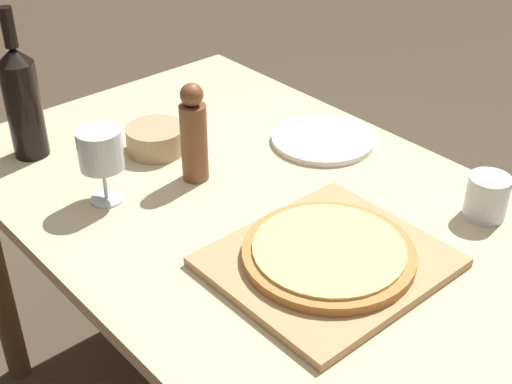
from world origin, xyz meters
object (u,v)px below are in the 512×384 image
(wine_bottle, at_px, (22,100))
(wine_glass, at_px, (100,151))
(pizza, at_px, (329,253))
(small_bowl, at_px, (156,139))
(pepper_mill, at_px, (194,135))

(wine_bottle, distance_m, wine_glass, 0.28)
(pizza, distance_m, wine_bottle, 0.75)
(wine_bottle, height_order, small_bowl, wine_bottle)
(pepper_mill, height_order, small_bowl, pepper_mill)
(pizza, height_order, pepper_mill, pepper_mill)
(pizza, relative_size, pepper_mill, 1.41)
(pepper_mill, bearing_deg, pizza, -90.60)
(pepper_mill, distance_m, small_bowl, 0.17)
(wine_bottle, height_order, wine_glass, wine_bottle)
(small_bowl, bearing_deg, wine_glass, -151.85)
(wine_bottle, bearing_deg, pepper_mill, -56.54)
(wine_bottle, bearing_deg, small_bowl, -38.17)
(pizza, xyz_separation_m, small_bowl, (0.01, 0.55, 0.00))
(pizza, xyz_separation_m, wine_bottle, (-0.21, 0.72, 0.10))
(wine_bottle, height_order, pepper_mill, wine_bottle)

